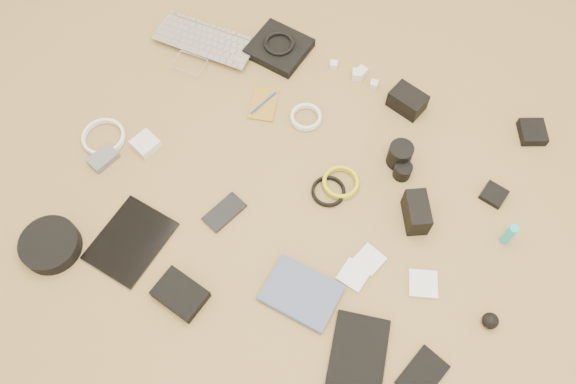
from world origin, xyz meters
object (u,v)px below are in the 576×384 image
(phone, at_px, (224,212))
(paperback, at_px, (288,317))
(tablet, at_px, (131,241))
(dslr_camera, at_px, (407,101))
(headphone_case, at_px, (51,245))
(laptop, at_px, (198,52))

(phone, height_order, paperback, paperback)
(tablet, xyz_separation_m, phone, (0.23, 0.18, -0.00))
(dslr_camera, bearing_deg, paperback, -78.23)
(phone, xyz_separation_m, headphone_case, (-0.44, -0.28, 0.02))
(tablet, distance_m, paperback, 0.52)
(laptop, height_order, phone, laptop)
(laptop, height_order, paperback, laptop)
(dslr_camera, distance_m, phone, 0.72)
(headphone_case, bearing_deg, phone, 32.61)
(tablet, bearing_deg, paperback, 4.73)
(tablet, relative_size, paperback, 1.17)
(tablet, bearing_deg, dslr_camera, 60.19)
(dslr_camera, height_order, paperback, dslr_camera)
(laptop, distance_m, tablet, 0.73)
(phone, relative_size, paperback, 0.63)
(headphone_case, bearing_deg, dslr_camera, 44.77)
(paperback, bearing_deg, dslr_camera, -0.36)
(dslr_camera, bearing_deg, phone, -105.56)
(headphone_case, bearing_deg, tablet, 24.89)
(laptop, bearing_deg, tablet, -78.38)
(tablet, relative_size, phone, 1.86)
(laptop, xyz_separation_m, dslr_camera, (0.75, 0.03, 0.02))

